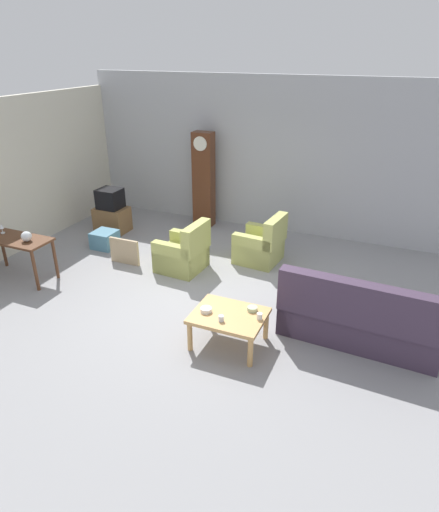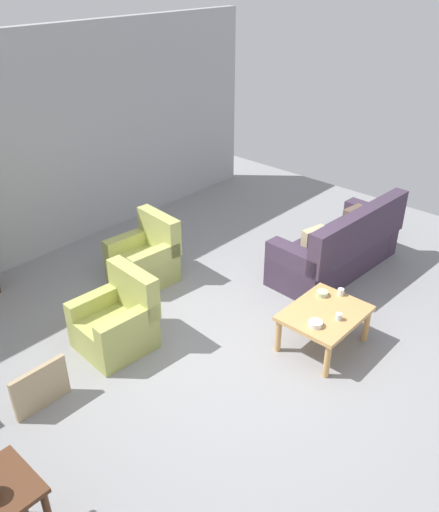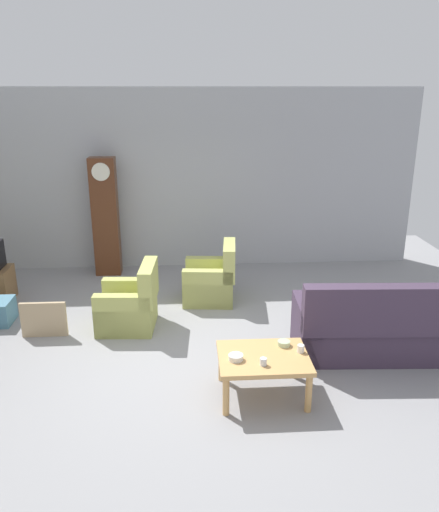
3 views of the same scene
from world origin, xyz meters
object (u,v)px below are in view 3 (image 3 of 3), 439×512
object	(u,v)px
armchair_olive_far	(212,282)
cup_white_porcelain	(301,349)
couch_floral	(382,329)
cup_blue_rimmed	(263,362)
armchair_olive_near	(130,307)
coffee_table_wood	(263,361)
grandfather_clock	(105,217)
framed_picture_leaning	(44,320)
bowl_shallow_green	(284,343)
bowl_white_stacked	(236,357)

from	to	relation	value
armchair_olive_far	cup_white_porcelain	distance (m)	2.72
couch_floral	cup_blue_rimmed	distance (m)	1.89
armchair_olive_near	coffee_table_wood	bearing A→B (deg)	-47.93
armchair_olive_far	cup_blue_rimmed	size ratio (longest dim) A/B	11.55
armchair_olive_far	grandfather_clock	size ratio (longest dim) A/B	0.44
cup_white_porcelain	armchair_olive_near	bearing A→B (deg)	139.43
framed_picture_leaning	armchair_olive_near	bearing A→B (deg)	10.68
armchair_olive_near	grandfather_clock	world-z (taller)	grandfather_clock
framed_picture_leaning	bowl_shallow_green	bearing A→B (deg)	-24.33
coffee_table_wood	framed_picture_leaning	size ratio (longest dim) A/B	1.60
armchair_olive_near	grandfather_clock	size ratio (longest dim) A/B	0.44
framed_picture_leaning	cup_white_porcelain	world-z (taller)	cup_white_porcelain
armchair_olive_near	cup_blue_rimmed	size ratio (longest dim) A/B	11.55
framed_picture_leaning	bowl_white_stacked	bearing A→B (deg)	-33.80
couch_floral	framed_picture_leaning	distance (m)	4.38
grandfather_clock	framed_picture_leaning	world-z (taller)	grandfather_clock
cup_blue_rimmed	grandfather_clock	bearing A→B (deg)	117.62
armchair_olive_far	coffee_table_wood	xyz separation A→B (m)	(0.41, -2.64, 0.10)
bowl_shallow_green	grandfather_clock	bearing A→B (deg)	123.22
framed_picture_leaning	cup_white_porcelain	distance (m)	3.48
cup_white_porcelain	coffee_table_wood	bearing A→B (deg)	-172.94
bowl_white_stacked	bowl_shallow_green	distance (m)	0.62
coffee_table_wood	bowl_shallow_green	world-z (taller)	bowl_shallow_green
armchair_olive_far	couch_floral	bearing A→B (deg)	-42.88
grandfather_clock	bowl_white_stacked	bearing A→B (deg)	-64.74
coffee_table_wood	grandfather_clock	xyz separation A→B (m)	(-2.20, 3.96, 0.63)
couch_floral	grandfather_clock	world-z (taller)	grandfather_clock
armchair_olive_far	bowl_white_stacked	bearing A→B (deg)	-87.62
armchair_olive_near	cup_blue_rimmed	bearing A→B (deg)	-51.36
armchair_olive_far	framed_picture_leaning	world-z (taller)	armchair_olive_far
cup_blue_rimmed	bowl_white_stacked	size ratio (longest dim) A/B	0.51
bowl_shallow_green	cup_blue_rimmed	bearing A→B (deg)	-125.83
armchair_olive_near	cup_white_porcelain	world-z (taller)	armchair_olive_near
couch_floral	bowl_white_stacked	distance (m)	2.08
grandfather_clock	cup_blue_rimmed	distance (m)	4.71
armchair_olive_near	armchair_olive_far	size ratio (longest dim) A/B	1.00
bowl_white_stacked	framed_picture_leaning	bearing A→B (deg)	146.20
armchair_olive_far	cup_white_porcelain	bearing A→B (deg)	-72.34
armchair_olive_far	framed_picture_leaning	bearing A→B (deg)	-154.75
grandfather_clock	bowl_white_stacked	size ratio (longest dim) A/B	13.31
cup_blue_rimmed	bowl_white_stacked	distance (m)	0.30
grandfather_clock	bowl_shallow_green	world-z (taller)	grandfather_clock
cup_blue_rimmed	armchair_olive_far	bearing A→B (deg)	97.74
cup_white_porcelain	bowl_white_stacked	world-z (taller)	cup_white_porcelain
armchair_olive_near	grandfather_clock	distance (m)	2.39
couch_floral	coffee_table_wood	distance (m)	1.77
cup_blue_rimmed	bowl_white_stacked	bearing A→B (deg)	155.32
grandfather_clock	armchair_olive_near	bearing A→B (deg)	-74.51
armchair_olive_near	armchair_olive_far	distance (m)	1.47
cup_white_porcelain	cup_blue_rimmed	size ratio (longest dim) A/B	1.06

